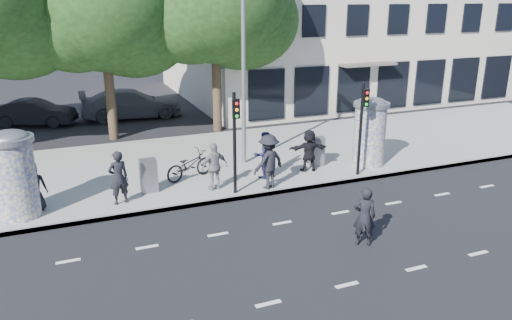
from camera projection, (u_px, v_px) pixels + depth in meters
name	position (u px, v px, depth m)	size (l,w,h in m)	color
ground	(304.00, 244.00, 13.59)	(120.00, 120.00, 0.00)	black
sidewalk	(219.00, 161.00, 20.17)	(40.00, 8.00, 0.15)	gray
curb	(255.00, 195.00, 16.69)	(40.00, 0.10, 0.16)	slate
lane_dash_near	(347.00, 285.00, 11.65)	(32.00, 0.12, 0.01)	silver
lane_dash_far	(282.00, 223.00, 14.82)	(32.00, 0.12, 0.01)	silver
ad_column_left	(14.00, 172.00, 14.51)	(1.36, 1.36, 2.65)	beige
ad_column_right	(370.00, 130.00, 19.09)	(1.36, 1.36, 2.65)	beige
traffic_pole_near	(235.00, 133.00, 16.02)	(0.22, 0.31, 3.40)	black
traffic_pole_far	(362.00, 120.00, 17.72)	(0.22, 0.31, 3.40)	black
street_lamp	(244.00, 43.00, 18.21)	(0.25, 0.93, 8.00)	slate
tree_near_left	(102.00, 4.00, 21.62)	(6.80, 6.80, 8.97)	#38281C
building	(329.00, 2.00, 33.57)	(20.30, 15.85, 12.00)	beige
ped_a	(34.00, 186.00, 15.12)	(0.76, 0.50, 1.56)	black
ped_b	(118.00, 178.00, 15.60)	(0.63, 0.42, 1.74)	black
ped_c	(264.00, 155.00, 17.88)	(0.83, 0.64, 1.70)	#1C1A41
ped_d	(269.00, 162.00, 16.86)	(1.22, 0.70, 1.89)	black
ped_e	(215.00, 166.00, 16.75)	(0.97, 0.55, 1.65)	gray
ped_f	(309.00, 150.00, 18.57)	(1.48, 0.53, 1.59)	black
man_road	(364.00, 216.00, 13.31)	(0.60, 0.40, 1.65)	black
bicycle	(189.00, 165.00, 17.86)	(1.94, 0.68, 1.02)	black
cabinet_left	(149.00, 176.00, 16.63)	(0.54, 0.40, 1.14)	slate
cabinet_right	(317.00, 151.00, 19.26)	(0.54, 0.39, 1.13)	slate
car_mid	(34.00, 113.00, 25.82)	(4.07, 1.42, 1.34)	black
car_right	(131.00, 104.00, 27.42)	(5.39, 2.19, 1.57)	slate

